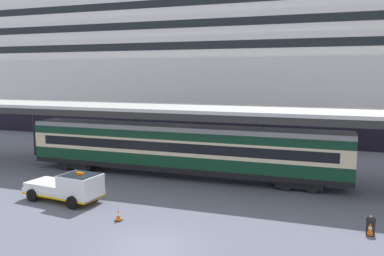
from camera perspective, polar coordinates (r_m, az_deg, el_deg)
The scene contains 7 objects.
ground_plane at distance 19.88m, azimuth -6.03°, elevation -16.42°, with size 400.00×400.00×0.00m, color slate.
platform_canopy at distance 31.46m, azimuth -1.40°, elevation 2.68°, with size 45.06×6.40×5.56m.
train_carriage at distance 31.52m, azimuth -1.64°, elevation -2.88°, with size 25.47×2.81×4.11m.
service_truck at distance 26.97m, azimuth -17.01°, elevation -7.94°, with size 5.40×2.71×2.02m.
traffic_cone_near at distance 22.74m, azimuth 23.95°, elevation -12.93°, with size 0.36×0.36×0.71m.
traffic_cone_mid at distance 23.17m, azimuth -10.39°, elevation -12.12°, with size 0.36×0.36×0.61m.
quay_bollard at distance 22.94m, azimuth 24.01°, elevation -12.31°, with size 0.48×0.48×0.96m.
Camera 1 is at (7.88, -16.34, 8.12)m, focal length 37.63 mm.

